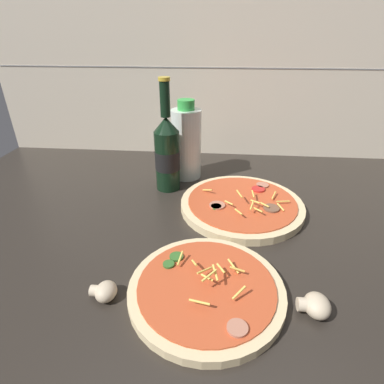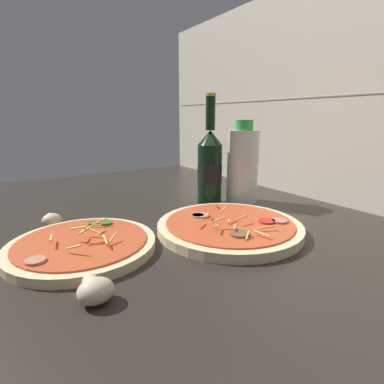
% 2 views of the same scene
% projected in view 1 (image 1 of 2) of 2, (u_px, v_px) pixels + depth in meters
% --- Properties ---
extents(counter_slab, '(1.60, 0.90, 0.03)m').
position_uv_depth(counter_slab, '(252.00, 236.00, 0.64)').
color(counter_slab, '#28231E').
rests_on(counter_slab, ground).
extents(tile_backsplash, '(1.60, 0.01, 0.60)m').
position_uv_depth(tile_backsplash, '(248.00, 68.00, 0.90)').
color(tile_backsplash, beige).
rests_on(tile_backsplash, ground).
extents(pizza_near, '(0.25, 0.25, 0.05)m').
position_uv_depth(pizza_near, '(206.00, 289.00, 0.48)').
color(pizza_near, beige).
rests_on(pizza_near, counter_slab).
extents(pizza_far, '(0.29, 0.29, 0.05)m').
position_uv_depth(pizza_far, '(242.00, 205.00, 0.71)').
color(pizza_far, beige).
rests_on(pizza_far, counter_slab).
extents(beer_bottle, '(0.06, 0.06, 0.28)m').
position_uv_depth(beer_bottle, '(167.00, 153.00, 0.76)').
color(beer_bottle, black).
rests_on(beer_bottle, counter_slab).
extents(oil_bottle, '(0.08, 0.08, 0.22)m').
position_uv_depth(oil_bottle, '(186.00, 143.00, 0.83)').
color(oil_bottle, silver).
rests_on(oil_bottle, counter_slab).
extents(mushroom_left, '(0.05, 0.05, 0.03)m').
position_uv_depth(mushroom_left, '(315.00, 305.00, 0.44)').
color(mushroom_left, beige).
rests_on(mushroom_left, counter_slab).
extents(mushroom_right, '(0.04, 0.04, 0.03)m').
position_uv_depth(mushroom_right, '(105.00, 291.00, 0.47)').
color(mushroom_right, beige).
rests_on(mushroom_right, counter_slab).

